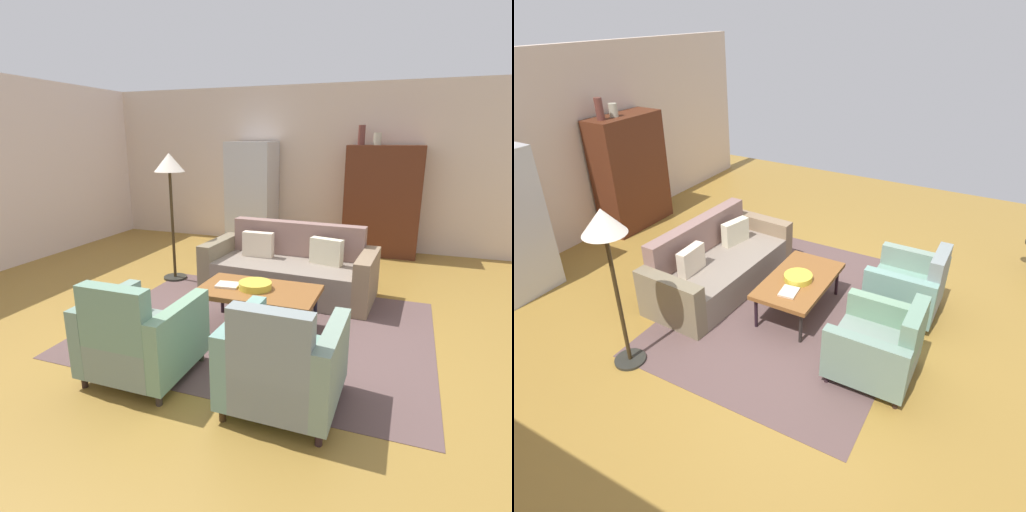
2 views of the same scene
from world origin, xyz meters
TOP-DOWN VIEW (x-y plane):
  - ground_plane at (0.00, 0.00)m, footprint 10.23×10.23m
  - wall_back at (0.00, 3.90)m, footprint 8.53×0.12m
  - area_rug at (0.06, 0.14)m, footprint 3.40×2.60m
  - couch at (0.07, 1.28)m, footprint 2.14×1.01m
  - coffee_table at (0.06, 0.09)m, footprint 1.20×0.70m
  - armchair_left at (-0.54, -1.07)m, footprint 0.80×0.80m
  - armchair_right at (0.66, -1.07)m, footprint 0.81×0.81m
  - fruit_bowl at (0.03, 0.09)m, footprint 0.33×0.33m
  - book_stack at (-0.26, 0.07)m, footprint 0.25×0.21m
  - cabinet at (0.98, 3.56)m, footprint 1.20×0.51m
  - vase_tall at (0.58, 3.55)m, footprint 0.11×0.11m
  - vase_round at (0.83, 3.55)m, footprint 0.13×0.13m
  - refrigerator at (-1.27, 3.45)m, footprint 0.80×0.73m
  - floor_lamp at (-1.59, 1.23)m, footprint 0.40×0.40m

SIDE VIEW (x-z plane):
  - ground_plane at x=0.00m, z-range 0.00..0.00m
  - area_rug at x=0.06m, z-range 0.00..0.01m
  - couch at x=0.07m, z-range -0.14..0.72m
  - armchair_left at x=-0.54m, z-range -0.10..0.78m
  - armchair_right at x=0.66m, z-range -0.10..0.78m
  - coffee_table at x=0.06m, z-range 0.19..0.63m
  - book_stack at x=-0.26m, z-range 0.45..0.47m
  - fruit_bowl at x=0.03m, z-range 0.45..0.52m
  - cabinet at x=0.98m, z-range 0.00..1.80m
  - refrigerator at x=-1.27m, z-range 0.00..1.85m
  - wall_back at x=0.00m, z-range 0.00..2.80m
  - floor_lamp at x=-1.59m, z-range 0.58..2.30m
  - vase_round at x=0.83m, z-range 1.80..1.99m
  - vase_tall at x=0.58m, z-range 1.80..2.11m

